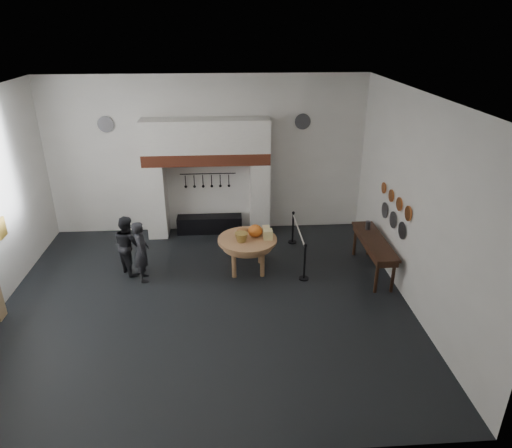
{
  "coord_description": "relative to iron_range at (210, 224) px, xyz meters",
  "views": [
    {
      "loc": [
        0.54,
        -8.68,
        5.81
      ],
      "look_at": [
        1.21,
        1.2,
        1.35
      ],
      "focal_mm": 32.0,
      "sensor_mm": 36.0,
      "label": 1
    }
  ],
  "objects": [
    {
      "name": "side_table",
      "position": [
        4.1,
        -2.65,
        0.62
      ],
      "size": [
        0.55,
        2.2,
        0.06
      ],
      "primitive_type": "cube",
      "color": "#382014",
      "rests_on": "floor"
    },
    {
      "name": "copper_pan_a",
      "position": [
        4.46,
        -3.52,
        1.7
      ],
      "size": [
        0.03,
        0.34,
        0.34
      ],
      "primitive_type": "cylinder",
      "rotation": [
        0.0,
        1.57,
        0.0
      ],
      "color": "#C6662D",
      "rests_on": "wall_right"
    },
    {
      "name": "work_table",
      "position": [
        1.01,
        -2.32,
        0.59
      ],
      "size": [
        1.83,
        1.83,
        0.07
      ],
      "primitive_type": "cylinder",
      "rotation": [
        0.0,
        0.0,
        -0.3
      ],
      "color": "#A6784E",
      "rests_on": "floor"
    },
    {
      "name": "barrier_rope",
      "position": [
        2.36,
        -1.88,
        0.6
      ],
      "size": [
        0.04,
        2.0,
        0.04
      ],
      "primitive_type": "cylinder",
      "rotation": [
        1.57,
        0.0,
        0.0
      ],
      "color": "silver",
      "rests_on": "barrier_post_near"
    },
    {
      "name": "pewter_plate_back_left",
      "position": [
        -2.7,
        0.24,
        2.95
      ],
      "size": [
        0.44,
        0.03,
        0.44
      ],
      "primitive_type": "cylinder",
      "rotation": [
        1.57,
        0.0,
        0.0
      ],
      "color": "#4C4C51",
      "rests_on": "wall_back"
    },
    {
      "name": "pewter_jug",
      "position": [
        4.1,
        -2.05,
        0.76
      ],
      "size": [
        0.12,
        0.12,
        0.22
      ],
      "primitive_type": "cylinder",
      "color": "#4A4A4F",
      "rests_on": "side_table"
    },
    {
      "name": "copper_pan_c",
      "position": [
        4.46,
        -2.42,
        1.7
      ],
      "size": [
        0.03,
        0.3,
        0.3
      ],
      "primitive_type": "cylinder",
      "rotation": [
        0.0,
        1.57,
        0.0
      ],
      "color": "#C6662D",
      "rests_on": "wall_right"
    },
    {
      "name": "visitor_near",
      "position": [
        -1.53,
        -2.62,
        0.51
      ],
      "size": [
        0.46,
        0.61,
        1.53
      ],
      "primitive_type": "imported",
      "rotation": [
        0.0,
        0.0,
        1.75
      ],
      "color": "black",
      "rests_on": "floor"
    },
    {
      "name": "wall_front",
      "position": [
        0.0,
        -7.72,
        2.0
      ],
      "size": [
        9.0,
        0.02,
        4.5
      ],
      "primitive_type": "cube",
      "color": "silver",
      "rests_on": "floor"
    },
    {
      "name": "wicker_basket",
      "position": [
        0.86,
        -2.47,
        0.73
      ],
      "size": [
        0.4,
        0.4,
        0.22
      ],
      "primitive_type": "cone",
      "rotation": [
        3.14,
        0.0,
        -0.3
      ],
      "color": "#A2803B",
      "rests_on": "work_table"
    },
    {
      "name": "barrier_post_far",
      "position": [
        2.36,
        -0.88,
        0.2
      ],
      "size": [
        0.05,
        0.05,
        0.9
      ],
      "primitive_type": "cylinder",
      "color": "black",
      "rests_on": "floor"
    },
    {
      "name": "chimney_hood",
      "position": [
        0.0,
        -0.07,
        2.67
      ],
      "size": [
        3.5,
        0.7,
        0.9
      ],
      "primitive_type": "cube",
      "color": "silver",
      "rests_on": "hearth_brick_band"
    },
    {
      "name": "wall_right",
      "position": [
        4.5,
        -3.72,
        2.0
      ],
      "size": [
        0.02,
        8.0,
        4.5
      ],
      "primitive_type": "cube",
      "color": "silver",
      "rests_on": "floor"
    },
    {
      "name": "cheese_block_small",
      "position": [
        1.49,
        -2.07,
        0.72
      ],
      "size": [
        0.18,
        0.18,
        0.2
      ],
      "primitive_type": "cube",
      "color": "#DFC985",
      "rests_on": "work_table"
    },
    {
      "name": "barrier_post_near",
      "position": [
        2.36,
        -2.88,
        0.2
      ],
      "size": [
        0.05,
        0.05,
        0.9
      ],
      "primitive_type": "cylinder",
      "color": "black",
      "rests_on": "floor"
    },
    {
      "name": "wall_plaque",
      "position": [
        -4.45,
        -2.92,
        1.35
      ],
      "size": [
        0.05,
        0.34,
        0.44
      ],
      "primitive_type": "cube",
      "color": "gold",
      "rests_on": "wall_left"
    },
    {
      "name": "chimney_pier_left",
      "position": [
        -1.48,
        -0.07,
        0.82
      ],
      "size": [
        0.55,
        0.7,
        2.15
      ],
      "primitive_type": "cube",
      "color": "silver",
      "rests_on": "floor"
    },
    {
      "name": "utensil_rail",
      "position": [
        0.0,
        0.2,
        1.5
      ],
      "size": [
        1.6,
        0.02,
        0.02
      ],
      "primitive_type": "cylinder",
      "rotation": [
        0.0,
        1.57,
        0.0
      ],
      "color": "black",
      "rests_on": "wall_back"
    },
    {
      "name": "visitor_far",
      "position": [
        -1.93,
        -2.22,
        0.5
      ],
      "size": [
        0.9,
        0.92,
        1.5
      ],
      "primitive_type": "imported",
      "rotation": [
        0.0,
        0.0,
        2.24
      ],
      "color": "black",
      "rests_on": "floor"
    },
    {
      "name": "iron_range",
      "position": [
        0.0,
        0.0,
        0.0
      ],
      "size": [
        1.9,
        0.45,
        0.5
      ],
      "primitive_type": "cube",
      "color": "black",
      "rests_on": "floor"
    },
    {
      "name": "pewter_plate_left",
      "position": [
        4.46,
        -3.32,
        1.2
      ],
      "size": [
        0.03,
        0.4,
        0.4
      ],
      "primitive_type": "cylinder",
      "rotation": [
        0.0,
        1.57,
        0.0
      ],
      "color": "#4C4C51",
      "rests_on": "wall_right"
    },
    {
      "name": "ceiling",
      "position": [
        0.0,
        -3.72,
        4.25
      ],
      "size": [
        9.0,
        8.0,
        0.02
      ],
      "primitive_type": "cube",
      "color": "silver",
      "rests_on": "wall_back"
    },
    {
      "name": "copper_pan_b",
      "position": [
        4.46,
        -2.97,
        1.7
      ],
      "size": [
        0.03,
        0.32,
        0.32
      ],
      "primitive_type": "cylinder",
      "rotation": [
        0.0,
        1.57,
        0.0
      ],
      "color": "#C6662D",
      "rests_on": "wall_right"
    },
    {
      "name": "wall_back",
      "position": [
        0.0,
        0.28,
        2.0
      ],
      "size": [
        9.0,
        0.02,
        4.5
      ],
      "primitive_type": "cube",
      "color": "silver",
      "rests_on": "floor"
    },
    {
      "name": "chimney_pier_right",
      "position": [
        1.48,
        -0.07,
        0.82
      ],
      "size": [
        0.55,
        0.7,
        2.15
      ],
      "primitive_type": "cube",
      "color": "silver",
      "rests_on": "floor"
    },
    {
      "name": "pewter_plate_mid",
      "position": [
        4.46,
        -2.72,
        1.2
      ],
      "size": [
        0.03,
        0.4,
        0.4
      ],
      "primitive_type": "cylinder",
      "rotation": [
        0.0,
        1.57,
        0.0
      ],
      "color": "#4C4C51",
      "rests_on": "wall_right"
    },
    {
      "name": "pewter_plate_right",
      "position": [
        4.46,
        -2.12,
        1.2
      ],
      "size": [
        0.03,
        0.4,
        0.4
      ],
      "primitive_type": "cylinder",
      "rotation": [
        0.0,
        1.57,
        0.0
      ],
      "color": "#4C4C51",
      "rests_on": "wall_right"
    },
    {
      "name": "hearth_brick_band",
      "position": [
        0.0,
        -0.07,
        2.06
      ],
      "size": [
        3.5,
        0.72,
        0.32
      ],
      "primitive_type": "cube",
      "color": "#9E442B",
      "rests_on": "chimney_pier_left"
    },
    {
      "name": "floor",
      "position": [
        0.0,
        -3.72,
        -0.25
      ],
      "size": [
        9.0,
        8.0,
        0.02
      ],
      "primitive_type": "cube",
      "color": "black",
      "rests_on": "ground"
    },
    {
      "name": "copper_pan_d",
      "position": [
        4.46,
        -1.87,
        1.7
      ],
      "size": [
        0.03,
        0.28,
        0.28
      ],
      "primitive_type": "cylinder",
      "rotation": [
        0.0,
        1.57,
        0.0
      ],
      "color": "#C6662D",
      "rests_on": "wall_right"
    },
    {
      "name": "bread_loaf",
      "position": [
        0.91,
        -1.97,
        0.69
      ],
      "size": [
        0.31,
        0.18,
        0.13
      ],
      "primitive_type": "ellipsoid",
      "color": "olive",
      "rests_on": "work_table"
    },
    {
      "name": "cheese_block_big",
      "position": [
        1.51,
        -2.37,
        0.74
      ],
      "size": [
        0.22,
        0.22,
        0.24
      ],
      "primitive_type": "cube",
      "color": "#DBCB83",
      "rests_on": "work_table"
    },
    {
      "name": "pewter_plate_back_right",
      "position": [
        2.7,
        0.24,
        2.95
      ],
      "size": [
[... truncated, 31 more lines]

